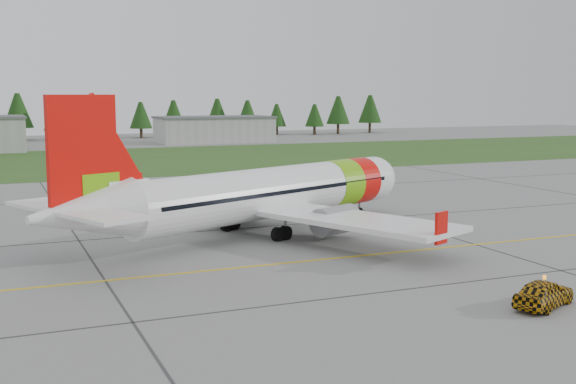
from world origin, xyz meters
name	(u,v)px	position (x,y,z in m)	size (l,w,h in m)	color
ground	(415,288)	(0.00, 0.00, 0.00)	(320.00, 320.00, 0.00)	gray
aircraft	(265,194)	(-1.89, 17.47, 2.96)	(32.07, 30.44, 10.25)	white
follow_me_car	(545,266)	(3.86, -5.31, 2.04)	(1.64, 1.39, 4.08)	orange
grass_strip	(129,160)	(0.00, 82.00, 0.01)	(320.00, 50.00, 0.03)	#30561E
taxi_guideline	(346,257)	(0.00, 8.00, 0.01)	(120.00, 0.25, 0.02)	gold
hangar_east	(214,130)	(25.00, 118.00, 2.60)	(24.00, 12.00, 5.20)	#A8A8A3
treeline	(83,118)	(0.00, 138.00, 5.00)	(160.00, 8.00, 10.00)	#1C3F14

